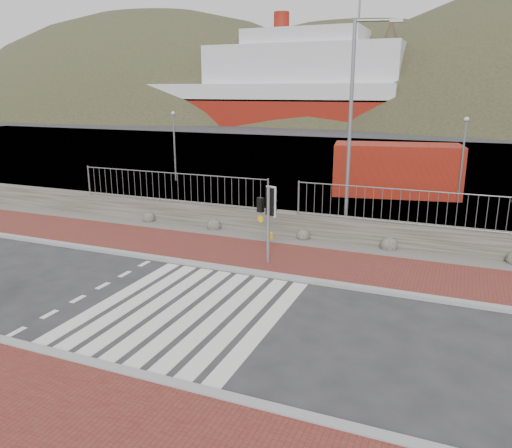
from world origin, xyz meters
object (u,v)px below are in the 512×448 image
at_px(streetlight, 354,119).
at_px(traffic_signal_far, 267,208).
at_px(shipping_container, 396,170).
at_px(ferry, 265,90).

bearing_deg(streetlight, traffic_signal_far, -126.27).
distance_m(traffic_signal_far, shipping_container, 13.01).
xyz_separation_m(streetlight, shipping_container, (0.56, 8.57, -3.01)).
height_order(ferry, traffic_signal_far, ferry).
height_order(streetlight, shipping_container, streetlight).
distance_m(ferry, traffic_signal_far, 68.91).
height_order(ferry, shipping_container, ferry).
xyz_separation_m(traffic_signal_far, streetlight, (1.65, 4.24, 2.50)).
height_order(traffic_signal_far, shipping_container, shipping_container).
xyz_separation_m(ferry, streetlight, (26.94, -59.77, -1.03)).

